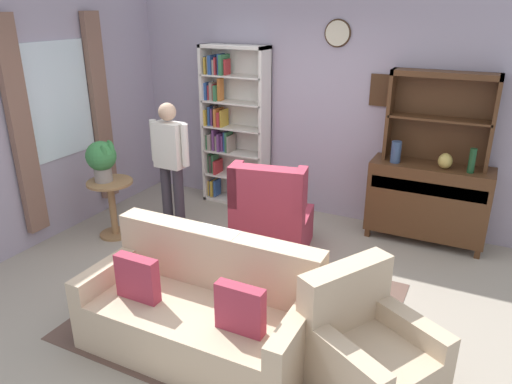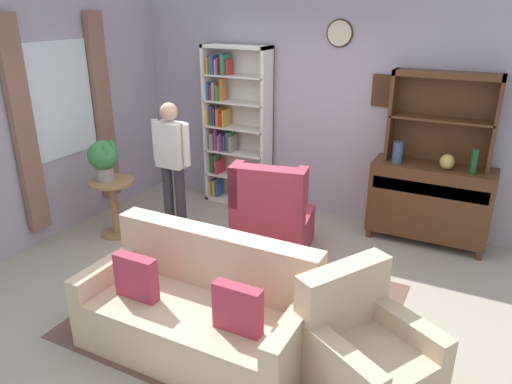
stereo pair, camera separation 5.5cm
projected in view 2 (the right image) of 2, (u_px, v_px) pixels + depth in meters
The scene contains 16 objects.
ground_plane at pixel (237, 289), 4.67m from camera, with size 5.40×4.60×0.02m, color #9E9384.
wall_back at pixel (321, 106), 5.91m from camera, with size 5.00×0.09×2.80m.
wall_left at pixel (38, 119), 5.27m from camera, with size 0.16×4.20×2.80m.
area_rug at pixel (241, 309), 4.33m from camera, with size 2.58×2.19×0.01m, color brown.
bookshelf at pixel (233, 125), 6.37m from camera, with size 0.90×0.30×2.10m.
sideboard at pixel (429, 200), 5.40m from camera, with size 1.30×0.45×0.92m.
sideboard_hutch at pixel (444, 106), 5.11m from camera, with size 1.10×0.26×1.00m.
vase_tall at pixel (398, 152), 5.31m from camera, with size 0.11×0.11×0.24m, color #33476B.
vase_round at pixel (447, 162), 5.11m from camera, with size 0.15×0.15×0.17m, color tan.
bottle_wine at pixel (474, 162), 4.97m from camera, with size 0.07×0.07×0.26m, color #194223.
couch_floral at pixel (199, 312), 3.77m from camera, with size 1.80×0.85×0.90m.
armchair_floral at pixel (365, 356), 3.34m from camera, with size 1.05×1.04×0.88m.
wingback_chair at pixel (272, 220), 5.20m from camera, with size 0.92×0.93×1.05m.
plant_stand at pixel (114, 202), 5.60m from camera, with size 0.52×0.52×0.68m.
potted_plant_large at pixel (104, 157), 5.41m from camera, with size 0.34×0.34×0.47m.
person_reading at pixel (172, 159), 5.52m from camera, with size 0.52×0.21×1.56m.
Camera 2 is at (1.99, -3.48, 2.57)m, focal length 33.71 mm.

